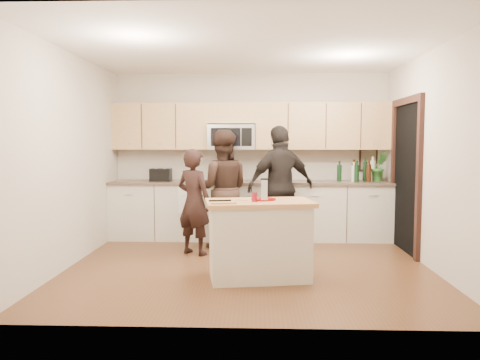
{
  "coord_description": "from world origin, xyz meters",
  "views": [
    {
      "loc": [
        0.1,
        -5.83,
        1.56
      ],
      "look_at": [
        -0.12,
        0.35,
        1.07
      ],
      "focal_mm": 35.0,
      "sensor_mm": 36.0,
      "label": 1
    }
  ],
  "objects_px": {
    "toaster": "(161,175)",
    "woman_right": "(281,187)",
    "woman_left": "(194,202)",
    "island": "(259,239)",
    "woman_center": "(222,189)"
  },
  "relations": [
    {
      "from": "woman_center",
      "to": "woman_right",
      "type": "relative_size",
      "value": 0.96
    },
    {
      "from": "toaster",
      "to": "woman_center",
      "type": "distance_m",
      "value": 1.23
    },
    {
      "from": "toaster",
      "to": "woman_right",
      "type": "bearing_deg",
      "value": -15.78
    },
    {
      "from": "island",
      "to": "woman_right",
      "type": "relative_size",
      "value": 0.71
    },
    {
      "from": "woman_left",
      "to": "woman_center",
      "type": "distance_m",
      "value": 0.57
    },
    {
      "from": "toaster",
      "to": "woman_right",
      "type": "distance_m",
      "value": 1.99
    },
    {
      "from": "toaster",
      "to": "woman_right",
      "type": "relative_size",
      "value": 0.18
    },
    {
      "from": "island",
      "to": "woman_right",
      "type": "xyz_separation_m",
      "value": [
        0.33,
        1.66,
        0.45
      ]
    },
    {
      "from": "island",
      "to": "toaster",
      "type": "bearing_deg",
      "value": 116.58
    },
    {
      "from": "woman_left",
      "to": "woman_right",
      "type": "relative_size",
      "value": 0.81
    },
    {
      "from": "woman_left",
      "to": "woman_right",
      "type": "distance_m",
      "value": 1.35
    },
    {
      "from": "woman_center",
      "to": "woman_right",
      "type": "distance_m",
      "value": 0.88
    },
    {
      "from": "woman_right",
      "to": "toaster",
      "type": "bearing_deg",
      "value": -40.6
    },
    {
      "from": "island",
      "to": "woman_center",
      "type": "bearing_deg",
      "value": 100.11
    },
    {
      "from": "toaster",
      "to": "woman_center",
      "type": "bearing_deg",
      "value": -31.68
    }
  ]
}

